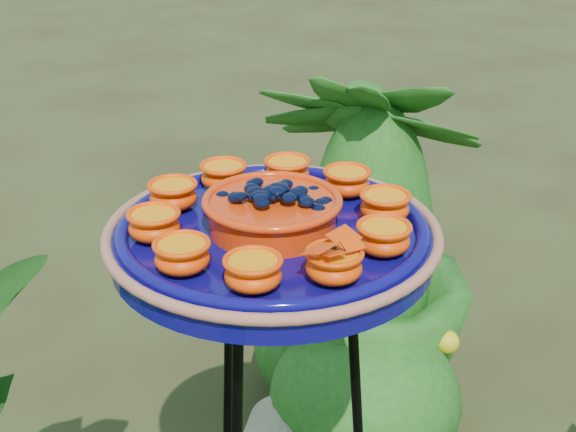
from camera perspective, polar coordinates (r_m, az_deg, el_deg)
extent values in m
torus|color=black|center=(1.01, -1.09, -3.29)|extent=(0.26, 0.26, 0.01)
cylinder|color=#0A0757|center=(0.99, -1.10, -1.86)|extent=(0.45, 0.45, 0.04)
torus|color=#A55E4A|center=(0.99, -1.11, -1.04)|extent=(0.42, 0.42, 0.01)
torus|color=#0A0757|center=(0.99, -1.11, -0.85)|extent=(0.38, 0.38, 0.02)
cylinder|color=red|center=(0.98, -1.12, 0.08)|extent=(0.18, 0.18, 0.04)
torus|color=red|center=(0.97, -1.13, 1.12)|extent=(0.17, 0.17, 0.01)
ellipsoid|color=black|center=(0.97, -1.13, 1.40)|extent=(0.14, 0.14, 0.03)
ellipsoid|color=#FF3402|center=(1.08, 4.20, 2.26)|extent=(0.06, 0.06, 0.03)
cylinder|color=#FF9405|center=(1.07, 4.23, 3.03)|extent=(0.06, 0.06, 0.01)
ellipsoid|color=#FF3402|center=(1.11, -0.06, 3.04)|extent=(0.06, 0.06, 0.03)
cylinder|color=#FF9405|center=(1.10, -0.06, 3.78)|extent=(0.06, 0.06, 0.01)
ellipsoid|color=#FF3402|center=(1.10, -4.60, 2.70)|extent=(0.06, 0.06, 0.03)
cylinder|color=#FF9405|center=(1.09, -4.63, 3.45)|extent=(0.06, 0.06, 0.01)
ellipsoid|color=#FF3402|center=(1.05, -8.16, 1.31)|extent=(0.06, 0.06, 0.03)
cylinder|color=#FF9405|center=(1.04, -8.22, 2.09)|extent=(0.06, 0.06, 0.01)
ellipsoid|color=#FF3402|center=(0.97, -9.48, -0.81)|extent=(0.06, 0.06, 0.03)
cylinder|color=#FF9405|center=(0.96, -9.55, 0.01)|extent=(0.06, 0.06, 0.01)
ellipsoid|color=#FF3402|center=(0.89, -7.53, -3.02)|extent=(0.06, 0.06, 0.03)
cylinder|color=#FF9405|center=(0.89, -7.58, -2.14)|extent=(0.06, 0.06, 0.01)
ellipsoid|color=#FF3402|center=(0.85, -2.49, -4.25)|extent=(0.06, 0.06, 0.03)
cylinder|color=#FF9405|center=(0.85, -2.51, -3.34)|extent=(0.06, 0.06, 0.01)
ellipsoid|color=#FF3402|center=(0.87, 3.29, -3.70)|extent=(0.06, 0.06, 0.03)
cylinder|color=#FF9405|center=(0.86, 3.31, -2.80)|extent=(0.06, 0.06, 0.01)
ellipsoid|color=#FF3402|center=(0.93, 6.80, -1.75)|extent=(0.06, 0.06, 0.03)
cylinder|color=#FF9405|center=(0.92, 6.85, -0.90)|extent=(0.06, 0.06, 0.01)
ellipsoid|color=#FF3402|center=(1.01, 6.89, 0.52)|extent=(0.06, 0.06, 0.03)
cylinder|color=#FF9405|center=(1.00, 6.94, 1.32)|extent=(0.06, 0.06, 0.01)
cylinder|color=black|center=(0.86, 3.33, -2.28)|extent=(0.01, 0.03, 0.00)
cube|color=#FF4F05|center=(0.84, 2.28, -2.33)|extent=(0.04, 0.03, 0.01)
cube|color=#FF4F05|center=(0.87, 4.01, -1.47)|extent=(0.04, 0.03, 0.01)
imported|color=#1C4D14|center=(1.81, 5.80, -2.13)|extent=(0.66, 0.66, 0.86)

